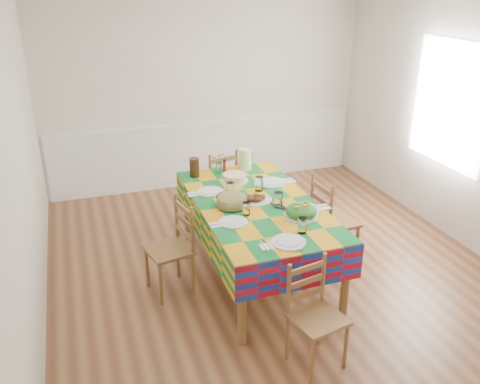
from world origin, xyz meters
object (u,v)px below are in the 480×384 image
object	(u,v)px
chair_far	(219,186)
chair_left	(173,248)
meat_platter	(255,199)
tea_pitcher	(194,167)
dining_table	(256,211)
chair_right	(331,221)
green_pitcher	(245,159)
chair_near	(315,316)

from	to	relation	value
chair_far	chair_left	size ratio (longest dim) A/B	1.01
meat_platter	tea_pitcher	size ratio (longest dim) A/B	1.65
dining_table	chair_right	size ratio (longest dim) A/B	2.17
green_pitcher	chair_far	distance (m)	0.67
green_pitcher	tea_pitcher	world-z (taller)	green_pitcher
tea_pitcher	chair_far	bearing A→B (deg)	48.94
dining_table	chair_left	xyz separation A→B (m)	(-0.84, 0.01, -0.27)
green_pitcher	tea_pitcher	distance (m)	0.59
meat_platter	tea_pitcher	distance (m)	0.93
tea_pitcher	chair_near	bearing A→B (deg)	-79.90
dining_table	chair_near	bearing A→B (deg)	-90.35
tea_pitcher	chair_far	distance (m)	0.77
chair_far	chair_left	xyz separation A→B (m)	(-0.85, -1.31, -0.00)
dining_table	chair_near	world-z (taller)	chair_near
dining_table	chair_right	bearing A→B (deg)	-0.21
dining_table	tea_pitcher	xyz separation A→B (m)	(-0.40, 0.86, 0.20)
chair_near	dining_table	bearing A→B (deg)	78.00
chair_far	chair_right	size ratio (longest dim) A/B	0.97
dining_table	meat_platter	distance (m)	0.12
chair_left	chair_right	bearing A→B (deg)	77.59
meat_platter	chair_left	xyz separation A→B (m)	(-0.84, -0.01, -0.38)
meat_platter	chair_near	xyz separation A→B (m)	(-0.01, -1.35, -0.41)
chair_near	green_pitcher	bearing A→B (deg)	73.06
tea_pitcher	chair_left	size ratio (longest dim) A/B	0.23
chair_left	dining_table	bearing A→B (deg)	77.39
chair_near	chair_far	size ratio (longest dim) A/B	0.94
chair_far	meat_platter	bearing A→B (deg)	78.10
meat_platter	chair_far	distance (m)	1.35
green_pitcher	chair_right	bearing A→B (deg)	-54.31
green_pitcher	meat_platter	bearing A→B (deg)	-102.99
green_pitcher	chair_near	distance (m)	2.28
chair_far	chair_left	distance (m)	1.56
chair_near	chair_left	size ratio (longest dim) A/B	0.94
dining_table	chair_left	size ratio (longest dim) A/B	2.26
chair_far	chair_right	xyz separation A→B (m)	(0.83, -1.32, 0.01)
chair_near	chair_right	bearing A→B (deg)	45.77
chair_near	chair_left	world-z (taller)	chair_left
chair_left	meat_platter	bearing A→B (deg)	78.94
dining_table	green_pitcher	xyz separation A→B (m)	(0.20, 0.89, 0.21)
chair_left	chair_right	world-z (taller)	chair_right
chair_near	meat_platter	bearing A→B (deg)	78.11
green_pitcher	chair_near	size ratio (longest dim) A/B	0.28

